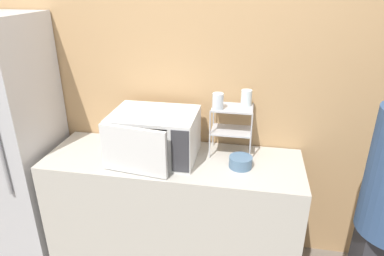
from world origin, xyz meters
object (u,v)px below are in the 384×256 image
object	(u,v)px
glass_front_left	(218,101)
glass_back_right	(246,98)
microwave	(154,136)
dish_rack	(232,120)
bowl	(241,162)
refrigerator	(10,142)

from	to	relation	value
glass_front_left	glass_back_right	size ratio (longest dim) A/B	1.00
microwave	dish_rack	xyz separation A→B (m)	(0.51, 0.16, 0.09)
glass_back_right	bowl	world-z (taller)	glass_back_right
microwave	refrigerator	world-z (taller)	refrigerator
microwave	refrigerator	distance (m)	1.14
dish_rack	glass_front_left	world-z (taller)	glass_front_left
glass_front_left	bowl	xyz separation A→B (m)	(0.18, -0.13, -0.37)
dish_rack	glass_back_right	distance (m)	0.18
glass_front_left	glass_back_right	world-z (taller)	same
dish_rack	glass_front_left	size ratio (longest dim) A/B	3.19
microwave	refrigerator	xyz separation A→B (m)	(-1.13, -0.00, -0.14)
dish_rack	bowl	world-z (taller)	dish_rack
glass_back_right	bowl	size ratio (longest dim) A/B	0.71
microwave	glass_back_right	xyz separation A→B (m)	(0.60, 0.21, 0.24)
glass_front_left	microwave	bearing A→B (deg)	-166.45
bowl	refrigerator	distance (m)	1.73
glass_front_left	refrigerator	distance (m)	1.60
bowl	glass_front_left	bearing A→B (deg)	142.78
dish_rack	refrigerator	bearing A→B (deg)	-174.52
bowl	refrigerator	size ratio (longest dim) A/B	0.08
glass_front_left	refrigerator	size ratio (longest dim) A/B	0.06
dish_rack	glass_front_left	xyz separation A→B (m)	(-0.09, -0.06, 0.15)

